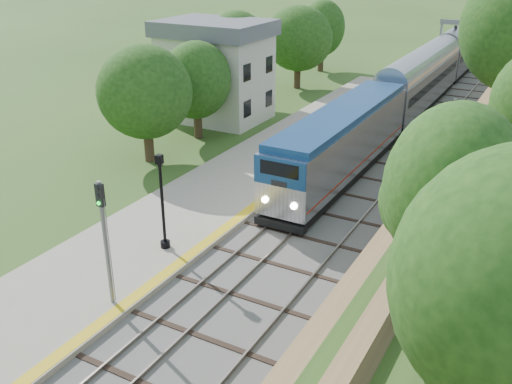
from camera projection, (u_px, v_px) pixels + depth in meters
The scene contains 10 objects.
trackbed at pixel (476, 72), 65.08m from camera, with size 9.50×170.00×0.28m.
platform at pixel (215, 196), 32.98m from camera, with size 6.40×68.00×0.38m, color gray.
yellow_stripe at pixel (258, 203), 31.63m from camera, with size 0.55×68.00×0.01m, color gold.
station_building at pixel (215, 70), 46.52m from camera, with size 8.60×6.60×8.00m.
signal_gantry at pixel (480, 35), 58.94m from camera, with size 8.40×0.38×6.20m.
trees_behind_platform at pixel (175, 93), 37.61m from camera, with size 7.82×53.32×7.21m.
train at pixel (488, 30), 81.19m from camera, with size 2.86×134.38×4.20m.
lamppost_far at pixel (163, 207), 26.24m from camera, with size 0.46×0.46×4.65m.
signal_platform at pixel (104, 230), 21.66m from camera, with size 0.31×0.24×5.26m.
signal_farside at pixel (450, 137), 32.15m from camera, with size 0.31×0.25×5.67m.
Camera 1 is at (11.47, -9.17, 13.67)m, focal length 40.00 mm.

